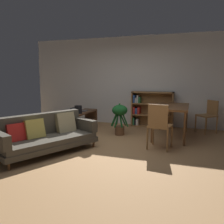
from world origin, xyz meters
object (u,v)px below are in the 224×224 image
potted_floor_plant (120,115)px  dining_table (171,109)px  dining_chair_near (159,124)px  open_laptop (80,110)px  fabric_couch (45,135)px  bookshelf (150,109)px  desk_speaker (78,109)px  dining_chair_far (209,114)px  media_console (81,122)px

potted_floor_plant → dining_table: bearing=10.4°
dining_table → dining_chair_near: bearing=-97.2°
open_laptop → potted_floor_plant: size_ratio=0.60×
fabric_couch → bookshelf: 3.45m
fabric_couch → dining_table: size_ratio=1.43×
fabric_couch → open_laptop: bearing=95.6°
desk_speaker → dining_chair_far: size_ratio=0.24×
dining_table → dining_chair_near: size_ratio=1.55×
open_laptop → fabric_couch: bearing=-84.4°
bookshelf → dining_chair_near: bearing=-75.3°
dining_table → dining_chair_far: size_ratio=1.69×
fabric_couch → desk_speaker: 1.55m
potted_floor_plant → dining_chair_far: size_ratio=0.95×
desk_speaker → bookshelf: 2.23m
open_laptop → dining_table: (2.46, 0.09, 0.14)m
desk_speaker → dining_chair_far: (3.22, 1.28, -0.15)m
fabric_couch → dining_chair_near: dining_chair_near is taller
fabric_couch → media_console: bearing=93.1°
dining_chair_near → dining_table: bearing=82.8°
fabric_couch → dining_chair_near: 2.32m
desk_speaker → potted_floor_plant: 1.09m
dining_table → open_laptop: bearing=-177.8°
media_console → open_laptop: bearing=122.6°
dining_chair_near → dining_chair_far: dining_chair_near is taller
open_laptop → dining_table: 2.46m
media_console → open_laptop: 0.34m
media_console → dining_chair_near: 2.41m
desk_speaker → potted_floor_plant: potted_floor_plant is taller
desk_speaker → bookshelf: bearing=44.0°
dining_chair_far → desk_speaker: bearing=-158.3°
media_console → dining_table: (2.37, 0.23, 0.44)m
dining_table → dining_chair_far: (0.91, 0.79, -0.21)m
potted_floor_plant → dining_chair_near: bearing=-38.1°
open_laptop → media_console: bearing=-57.4°
potted_floor_plant → bookshelf: 1.40m
open_laptop → dining_table: dining_table is taller
open_laptop → dining_chair_far: 3.48m
dining_table → bookshelf: bearing=123.9°
open_laptop → bookshelf: bookshelf is taller
desk_speaker → bookshelf: (1.60, 1.55, -0.13)m
fabric_couch → open_laptop: (-0.19, 1.92, 0.22)m
fabric_couch → desk_speaker: desk_speaker is taller
open_laptop → dining_chair_far: dining_chair_far is taller
desk_speaker → dining_table: dining_table is taller
desk_speaker → dining_chair_near: dining_chair_near is taller
open_laptop → bookshelf: size_ratio=0.40×
media_console → dining_table: 2.42m
potted_floor_plant → bookshelf: (0.56, 1.29, 0.01)m
fabric_couch → dining_chair_far: size_ratio=2.42×
potted_floor_plant → dining_chair_far: bearing=25.1°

